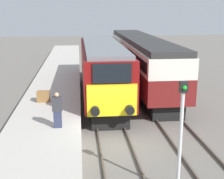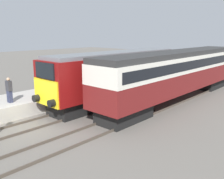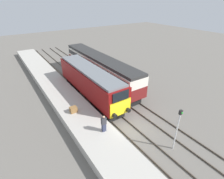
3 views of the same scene
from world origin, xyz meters
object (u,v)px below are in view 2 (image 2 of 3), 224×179
at_px(locomotive, 117,74).
at_px(person_on_platform, 9,90).
at_px(passenger_carriage, 178,71).
at_px(luggage_crate, 55,86).

xyz_separation_m(locomotive, person_on_platform, (-2.60, -7.49, -0.44)).
bearing_deg(locomotive, passenger_carriage, 45.90).
height_order(person_on_platform, luggage_crate, person_on_platform).
bearing_deg(person_on_platform, passenger_carriage, 61.40).
distance_m(person_on_platform, luggage_crate, 4.42).
height_order(locomotive, person_on_platform, locomotive).
distance_m(locomotive, person_on_platform, 7.94).
bearing_deg(luggage_crate, person_on_platform, -75.48).
bearing_deg(locomotive, luggage_crate, -138.73).
bearing_deg(passenger_carriage, luggage_crate, -136.43).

